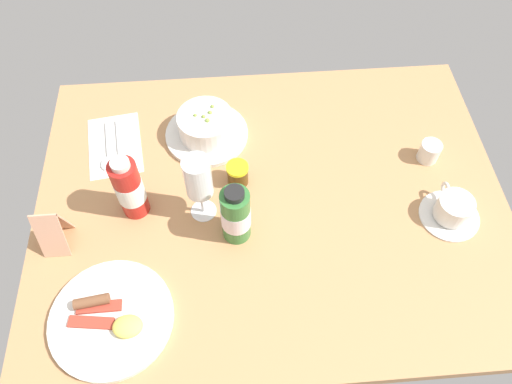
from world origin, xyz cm
name	(u,v)px	position (x,y,z in cm)	size (l,w,h in cm)	color
ground_plane	(271,203)	(0.00, 0.00, -1.50)	(110.00, 84.00, 3.00)	#B27F51
porridge_bowl	(206,126)	(14.69, -20.76, 3.51)	(21.02, 21.02, 7.97)	silver
cutlery_setting	(114,146)	(38.10, -18.92, 0.25)	(15.56, 21.46, 0.90)	silver
coffee_cup	(453,210)	(-40.11, 7.60, 2.80)	(13.67, 13.67, 6.22)	silver
creamer_jug	(429,151)	(-39.50, -9.30, 2.68)	(5.03, 5.98, 5.77)	silver
wine_glass	(198,180)	(15.95, 1.93, 12.63)	(5.91, 5.91, 18.70)	white
jam_jar	(238,174)	(7.57, -5.78, 3.03)	(5.23, 5.23, 5.99)	#452D0B
sauce_bottle_red	(129,190)	(31.35, 0.31, 8.32)	(6.23, 6.23, 17.81)	#B21E19
sauce_bottle_green	(236,215)	(8.61, 8.12, 7.66)	(6.43, 6.43, 16.52)	#337233
breakfast_plate	(112,318)	(34.78, 26.22, 0.91)	(24.99, 24.99, 3.70)	silver
menu_card	(52,229)	(47.81, 7.41, 5.72)	(5.75, 7.37, 11.55)	tan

